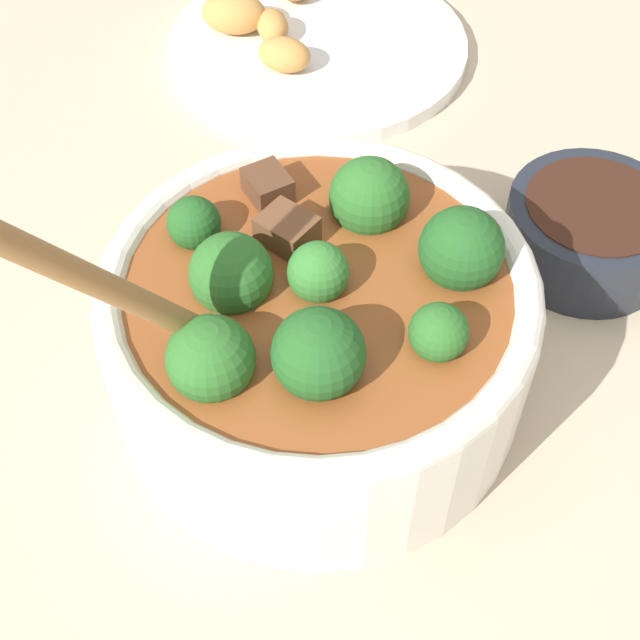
% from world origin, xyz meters
% --- Properties ---
extents(ground_plane, '(4.00, 4.00, 0.00)m').
position_xyz_m(ground_plane, '(0.00, 0.00, 0.00)').
color(ground_plane, '#C6B293').
extents(stew_bowl, '(0.22, 0.27, 0.26)m').
position_xyz_m(stew_bowl, '(0.00, -0.00, 0.06)').
color(stew_bowl, white).
rests_on(stew_bowl, ground_plane).
extents(condiment_bowl, '(0.11, 0.11, 0.05)m').
position_xyz_m(condiment_bowl, '(-0.10, 0.17, 0.03)').
color(condiment_bowl, '#232833').
rests_on(condiment_bowl, ground_plane).
extents(food_plate, '(0.24, 0.24, 0.04)m').
position_xyz_m(food_plate, '(-0.33, -0.01, 0.01)').
color(food_plate, white).
rests_on(food_plate, ground_plane).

